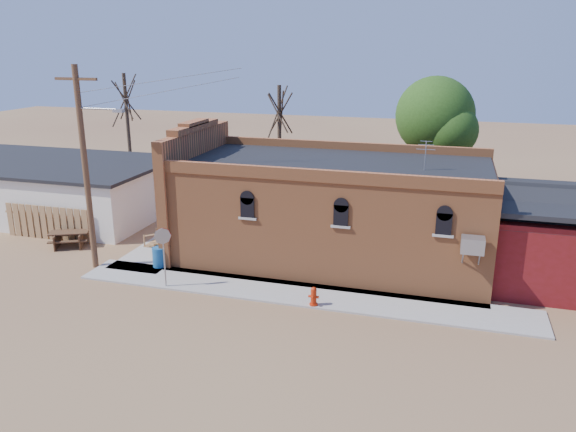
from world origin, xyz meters
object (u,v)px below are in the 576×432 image
(fire_hydrant, at_px, (314,296))
(trash_barrel, at_px, (159,257))
(picnic_table, at_px, (70,237))
(utility_pole, at_px, (86,165))
(brick_bar, at_px, (327,210))
(stop_sign, at_px, (163,242))

(fire_hydrant, distance_m, trash_barrel, 7.92)
(fire_hydrant, xyz_separation_m, picnic_table, (-13.45, 3.20, 0.06))
(fire_hydrant, bearing_deg, utility_pole, 177.48)
(utility_pole, bearing_deg, brick_bar, 23.69)
(utility_pole, xyz_separation_m, stop_sign, (4.18, -1.20, -2.73))
(brick_bar, height_order, stop_sign, brick_bar)
(brick_bar, height_order, utility_pole, utility_pole)
(brick_bar, xyz_separation_m, picnic_table, (-12.70, -2.29, -1.83))
(brick_bar, relative_size, picnic_table, 7.15)
(utility_pole, relative_size, picnic_table, 3.92)
(utility_pole, relative_size, trash_barrel, 9.97)
(brick_bar, relative_size, stop_sign, 6.41)
(stop_sign, bearing_deg, picnic_table, 142.65)
(utility_pole, height_order, fire_hydrant, utility_pole)
(picnic_table, bearing_deg, stop_sign, -49.23)
(trash_barrel, height_order, picnic_table, trash_barrel)
(utility_pole, distance_m, picnic_table, 5.53)
(trash_barrel, bearing_deg, stop_sign, -54.76)
(stop_sign, xyz_separation_m, trash_barrel, (-1.33, 1.88, -1.51))
(trash_barrel, relative_size, picnic_table, 0.39)
(brick_bar, bearing_deg, fire_hydrant, -82.23)
(stop_sign, bearing_deg, brick_bar, 31.35)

